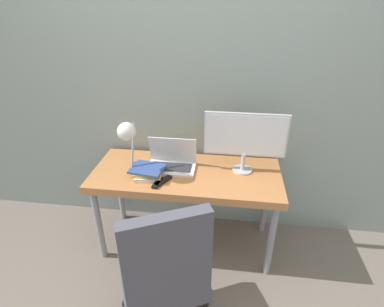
% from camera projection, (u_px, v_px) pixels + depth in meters
% --- Properties ---
extents(ground_plane, '(12.00, 12.00, 0.00)m').
position_uv_depth(ground_plane, '(181.00, 269.00, 2.35)').
color(ground_plane, '#70665B').
extents(wall_back, '(8.00, 0.05, 2.60)m').
position_uv_depth(wall_back, '(193.00, 83.00, 2.32)').
color(wall_back, gray).
rests_on(wall_back, ground_plane).
extents(desk, '(1.43, 0.60, 0.71)m').
position_uv_depth(desk, '(186.00, 180.00, 2.31)').
color(desk, '#B77542').
rests_on(desk, ground_plane).
extents(laptop, '(0.37, 0.23, 0.24)m').
position_uv_depth(laptop, '(172.00, 162.00, 2.32)').
color(laptop, silver).
rests_on(laptop, desk).
extents(monitor, '(0.60, 0.15, 0.46)m').
position_uv_depth(monitor, '(245.00, 137.00, 2.17)').
color(monitor, '#B7B7BC').
rests_on(monitor, desk).
extents(desk_lamp, '(0.13, 0.28, 0.43)m').
position_uv_depth(desk_lamp, '(128.00, 135.00, 2.07)').
color(desk_lamp, '#4C4C51').
rests_on(desk_lamp, desk).
extents(office_chair, '(0.64, 0.66, 1.05)m').
position_uv_depth(office_chair, '(163.00, 270.00, 1.65)').
color(office_chair, black).
rests_on(office_chair, ground_plane).
extents(book_stack, '(0.26, 0.22, 0.07)m').
position_uv_depth(book_stack, '(148.00, 172.00, 2.21)').
color(book_stack, silver).
rests_on(book_stack, desk).
extents(tv_remote, '(0.11, 0.15, 0.02)m').
position_uv_depth(tv_remote, '(163.00, 181.00, 2.15)').
color(tv_remote, black).
rests_on(tv_remote, desk).
extents(media_remote, '(0.06, 0.14, 0.02)m').
position_uv_depth(media_remote, '(157.00, 183.00, 2.13)').
color(media_remote, black).
rests_on(media_remote, desk).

